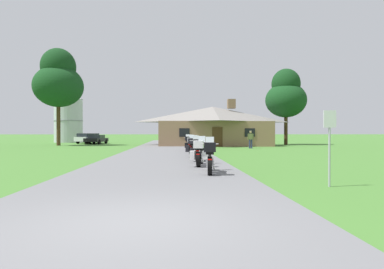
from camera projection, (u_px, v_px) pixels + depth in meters
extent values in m
plane|color=#42752D|center=(165.00, 153.00, 25.50)|extent=(500.00, 500.00, 0.00)
cube|color=slate|center=(165.00, 154.00, 23.50)|extent=(6.40, 80.00, 0.06)
cylinder|color=black|center=(210.00, 162.00, 12.97)|extent=(0.18, 0.65, 0.64)
cylinder|color=black|center=(210.00, 166.00, 11.53)|extent=(0.22, 0.65, 0.64)
cube|color=silver|center=(210.00, 162.00, 12.23)|extent=(0.32, 0.58, 0.30)
ellipsoid|color=gold|center=(210.00, 150.00, 12.49)|extent=(0.35, 0.55, 0.26)
cube|color=black|center=(210.00, 153.00, 12.03)|extent=(0.33, 0.55, 0.10)
cylinder|color=silver|center=(210.00, 144.00, 12.93)|extent=(0.66, 0.10, 0.03)
cylinder|color=silver|center=(210.00, 153.00, 12.97)|extent=(0.08, 0.24, 0.73)
cube|color=#B2BCC6|center=(210.00, 140.00, 13.03)|extent=(0.33, 0.14, 0.27)
sphere|color=silver|center=(210.00, 148.00, 12.93)|extent=(0.11, 0.11, 0.11)
cube|color=black|center=(210.00, 147.00, 11.48)|extent=(0.44, 0.40, 0.32)
cube|color=red|center=(210.00, 160.00, 11.31)|extent=(0.14, 0.04, 0.06)
cylinder|color=silver|center=(214.00, 168.00, 11.85)|extent=(0.13, 0.55, 0.07)
cylinder|color=black|center=(202.00, 157.00, 15.68)|extent=(0.22, 0.65, 0.64)
cylinder|color=black|center=(199.00, 159.00, 14.25)|extent=(0.26, 0.66, 0.64)
cube|color=silver|center=(200.00, 157.00, 14.94)|extent=(0.35, 0.60, 0.30)
ellipsoid|color=silver|center=(201.00, 146.00, 15.20)|extent=(0.39, 0.56, 0.26)
cube|color=black|center=(200.00, 149.00, 14.74)|extent=(0.37, 0.56, 0.10)
cylinder|color=silver|center=(202.00, 142.00, 15.63)|extent=(0.66, 0.15, 0.03)
cylinder|color=silver|center=(202.00, 149.00, 15.68)|extent=(0.10, 0.24, 0.73)
cube|color=#B2BCC6|center=(202.00, 139.00, 15.73)|extent=(0.33, 0.16, 0.27)
sphere|color=silver|center=(202.00, 145.00, 15.64)|extent=(0.11, 0.11, 0.11)
cube|color=silver|center=(198.00, 144.00, 14.20)|extent=(0.46, 0.42, 0.32)
cube|color=red|center=(198.00, 155.00, 14.03)|extent=(0.14, 0.05, 0.06)
cylinder|color=silver|center=(203.00, 161.00, 14.55)|extent=(0.17, 0.55, 0.07)
cube|color=silver|center=(193.00, 155.00, 14.33)|extent=(0.27, 0.43, 0.36)
cube|color=silver|center=(205.00, 155.00, 14.27)|extent=(0.27, 0.43, 0.36)
cylinder|color=black|center=(196.00, 153.00, 18.30)|extent=(0.12, 0.64, 0.64)
cylinder|color=black|center=(197.00, 155.00, 16.86)|extent=(0.17, 0.64, 0.64)
cube|color=silver|center=(197.00, 153.00, 17.56)|extent=(0.27, 0.57, 0.30)
ellipsoid|color=gold|center=(196.00, 144.00, 17.82)|extent=(0.31, 0.53, 0.26)
cube|color=black|center=(197.00, 146.00, 17.36)|extent=(0.29, 0.53, 0.10)
cylinder|color=silver|center=(196.00, 141.00, 18.26)|extent=(0.66, 0.05, 0.03)
cylinder|color=silver|center=(196.00, 147.00, 18.30)|extent=(0.07, 0.24, 0.73)
cube|color=#B2BCC6|center=(196.00, 138.00, 18.36)|extent=(0.32, 0.12, 0.27)
sphere|color=silver|center=(196.00, 143.00, 18.26)|extent=(0.11, 0.11, 0.11)
cube|color=black|center=(197.00, 143.00, 16.81)|extent=(0.41, 0.37, 0.32)
cube|color=red|center=(197.00, 151.00, 16.64)|extent=(0.14, 0.03, 0.06)
cylinder|color=silver|center=(200.00, 157.00, 17.19)|extent=(0.08, 0.55, 0.07)
cube|color=black|center=(192.00, 152.00, 16.90)|extent=(0.21, 0.40, 0.36)
cube|color=black|center=(202.00, 152.00, 16.92)|extent=(0.21, 0.40, 0.36)
cylinder|color=black|center=(195.00, 151.00, 21.23)|extent=(0.22, 0.65, 0.64)
cylinder|color=black|center=(192.00, 152.00, 19.80)|extent=(0.26, 0.66, 0.64)
cube|color=silver|center=(193.00, 150.00, 20.49)|extent=(0.35, 0.60, 0.30)
ellipsoid|color=silver|center=(194.00, 143.00, 20.75)|extent=(0.39, 0.56, 0.26)
cube|color=black|center=(193.00, 144.00, 20.29)|extent=(0.37, 0.56, 0.10)
cylinder|color=silver|center=(195.00, 139.00, 21.19)|extent=(0.66, 0.15, 0.03)
cylinder|color=silver|center=(195.00, 145.00, 21.23)|extent=(0.10, 0.24, 0.73)
cube|color=#B2BCC6|center=(195.00, 137.00, 21.28)|extent=(0.33, 0.16, 0.27)
sphere|color=silver|center=(195.00, 142.00, 21.19)|extent=(0.11, 0.11, 0.11)
cube|color=black|center=(192.00, 141.00, 19.75)|extent=(0.46, 0.42, 0.32)
cube|color=red|center=(191.00, 148.00, 19.58)|extent=(0.14, 0.05, 0.06)
cylinder|color=silver|center=(195.00, 153.00, 20.10)|extent=(0.16, 0.55, 0.07)
cube|color=black|center=(188.00, 149.00, 19.88)|extent=(0.27, 0.43, 0.36)
cube|color=black|center=(196.00, 149.00, 19.82)|extent=(0.27, 0.43, 0.36)
cylinder|color=black|center=(192.00, 149.00, 23.92)|extent=(0.18, 0.65, 0.64)
cylinder|color=black|center=(191.00, 150.00, 22.48)|extent=(0.23, 0.65, 0.64)
cube|color=silver|center=(191.00, 148.00, 23.18)|extent=(0.32, 0.59, 0.30)
ellipsoid|color=black|center=(192.00, 142.00, 23.43)|extent=(0.36, 0.55, 0.26)
cube|color=black|center=(191.00, 143.00, 22.98)|extent=(0.34, 0.55, 0.10)
cylinder|color=silver|center=(192.00, 139.00, 23.87)|extent=(0.66, 0.11, 0.03)
cylinder|color=silver|center=(192.00, 143.00, 23.91)|extent=(0.09, 0.24, 0.73)
cube|color=#B2BCC6|center=(192.00, 137.00, 23.97)|extent=(0.33, 0.15, 0.27)
sphere|color=silver|center=(192.00, 141.00, 23.87)|extent=(0.11, 0.11, 0.11)
cube|color=#B7B7BC|center=(191.00, 140.00, 22.43)|extent=(0.44, 0.40, 0.32)
cube|color=red|center=(190.00, 146.00, 22.26)|extent=(0.14, 0.05, 0.06)
cylinder|color=silver|center=(193.00, 151.00, 22.79)|extent=(0.13, 0.55, 0.07)
cylinder|color=black|center=(191.00, 147.00, 26.86)|extent=(0.19, 0.65, 0.64)
cylinder|color=black|center=(190.00, 148.00, 25.42)|extent=(0.23, 0.65, 0.64)
cube|color=silver|center=(190.00, 146.00, 26.12)|extent=(0.33, 0.59, 0.30)
ellipsoid|color=orange|center=(190.00, 141.00, 26.38)|extent=(0.36, 0.55, 0.26)
cube|color=black|center=(190.00, 142.00, 25.92)|extent=(0.34, 0.55, 0.10)
cylinder|color=silver|center=(191.00, 138.00, 26.82)|extent=(0.66, 0.11, 0.03)
cylinder|color=silver|center=(191.00, 142.00, 26.86)|extent=(0.09, 0.24, 0.73)
cube|color=#B2BCC6|center=(191.00, 136.00, 26.91)|extent=(0.33, 0.15, 0.27)
sphere|color=silver|center=(191.00, 140.00, 26.82)|extent=(0.11, 0.11, 0.11)
cube|color=black|center=(190.00, 139.00, 25.37)|extent=(0.44, 0.41, 0.32)
cube|color=red|center=(189.00, 145.00, 25.20)|extent=(0.14, 0.05, 0.06)
cylinder|color=silver|center=(192.00, 149.00, 25.73)|extent=(0.14, 0.55, 0.07)
cube|color=black|center=(186.00, 145.00, 25.49)|extent=(0.25, 0.42, 0.36)
cube|color=black|center=(193.00, 145.00, 25.45)|extent=(0.25, 0.42, 0.36)
cylinder|color=black|center=(188.00, 145.00, 29.64)|extent=(0.15, 0.65, 0.64)
cylinder|color=black|center=(187.00, 146.00, 28.20)|extent=(0.19, 0.65, 0.64)
cube|color=silver|center=(187.00, 145.00, 28.89)|extent=(0.29, 0.57, 0.30)
ellipsoid|color=orange|center=(188.00, 140.00, 29.15)|extent=(0.33, 0.54, 0.26)
cube|color=black|center=(187.00, 141.00, 28.69)|extent=(0.31, 0.54, 0.10)
cylinder|color=silver|center=(188.00, 138.00, 29.59)|extent=(0.66, 0.07, 0.03)
cylinder|color=silver|center=(188.00, 141.00, 29.63)|extent=(0.07, 0.24, 0.73)
cube|color=#B2BCC6|center=(188.00, 136.00, 29.69)|extent=(0.33, 0.13, 0.27)
sphere|color=silver|center=(188.00, 139.00, 29.59)|extent=(0.11, 0.11, 0.11)
cube|color=black|center=(187.00, 138.00, 28.14)|extent=(0.42, 0.38, 0.32)
cube|color=red|center=(187.00, 144.00, 27.97)|extent=(0.14, 0.04, 0.06)
cylinder|color=silver|center=(189.00, 147.00, 28.51)|extent=(0.10, 0.55, 0.07)
cube|color=#896B4C|center=(213.00, 134.00, 40.12)|extent=(12.49, 8.66, 2.76)
pyramid|color=gray|center=(213.00, 114.00, 40.11)|extent=(13.23, 9.17, 1.84)
cube|color=brown|center=(231.00, 104.00, 40.22)|extent=(0.90, 0.90, 1.10)
cube|color=#472D19|center=(217.00, 137.00, 35.77)|extent=(1.10, 0.08, 2.10)
cube|color=black|center=(184.00, 133.00, 35.59)|extent=(1.10, 0.06, 0.90)
cube|color=black|center=(250.00, 133.00, 35.96)|extent=(1.10, 0.06, 0.90)
cylinder|color=navy|center=(250.00, 144.00, 32.14)|extent=(0.14, 0.14, 0.86)
cylinder|color=navy|center=(252.00, 144.00, 32.13)|extent=(0.14, 0.14, 0.86)
cube|color=#5B6638|center=(251.00, 136.00, 32.13)|extent=(0.37, 0.25, 0.56)
cylinder|color=#5B6638|center=(248.00, 137.00, 32.13)|extent=(0.09, 0.09, 0.58)
cylinder|color=#5B6638|center=(253.00, 137.00, 32.13)|extent=(0.09, 0.09, 0.58)
sphere|color=tan|center=(251.00, 132.00, 32.13)|extent=(0.21, 0.21, 0.21)
cylinder|color=#B2AD99|center=(251.00, 131.00, 32.13)|extent=(0.22, 0.22, 0.05)
cylinder|color=#9EA0A5|center=(329.00, 149.00, 9.44)|extent=(0.06, 0.06, 2.10)
cube|color=silver|center=(330.00, 119.00, 9.41)|extent=(0.36, 0.02, 0.48)
cylinder|color=#422D19|center=(286.00, 128.00, 41.98)|extent=(0.44, 0.44, 4.16)
ellipsoid|color=#143D19|center=(286.00, 100.00, 41.96)|extent=(5.05, 5.05, 4.29)
ellipsoid|color=#123716|center=(286.00, 84.00, 41.94)|extent=(3.53, 3.53, 3.79)
cylinder|color=#422D19|center=(58.00, 123.00, 39.16)|extent=(0.44, 0.44, 5.33)
ellipsoid|color=#143D19|center=(58.00, 86.00, 39.13)|extent=(5.68, 5.68, 4.83)
ellipsoid|color=#123716|center=(58.00, 67.00, 39.12)|extent=(3.98, 3.98, 4.26)
cylinder|color=#B2B7BC|center=(68.00, 121.00, 51.94)|extent=(4.21, 4.21, 6.63)
cone|color=#999EA3|center=(68.00, 96.00, 51.92)|extent=(4.30, 4.30, 1.05)
cylinder|color=gray|center=(68.00, 121.00, 51.94)|extent=(4.34, 4.34, 0.15)
cube|color=silver|center=(89.00, 139.00, 46.77)|extent=(3.04, 4.93, 0.60)
cube|color=black|center=(88.00, 135.00, 46.58)|extent=(2.44, 3.54, 0.48)
cylinder|color=black|center=(89.00, 141.00, 48.35)|extent=(0.39, 0.68, 0.64)
cylinder|color=black|center=(100.00, 141.00, 47.98)|extent=(0.39, 0.68, 0.64)
cylinder|color=black|center=(78.00, 141.00, 45.57)|extent=(0.39, 0.68, 0.64)
cylinder|color=black|center=(89.00, 141.00, 45.20)|extent=(0.39, 0.68, 0.64)
cube|color=black|center=(96.00, 140.00, 44.64)|extent=(2.43, 4.42, 0.46)
cube|color=black|center=(97.00, 136.00, 44.74)|extent=(1.88, 2.11, 0.42)
cylinder|color=black|center=(94.00, 141.00, 46.02)|extent=(0.31, 0.67, 0.64)
cylinder|color=black|center=(106.00, 141.00, 45.86)|extent=(0.31, 0.67, 0.64)
cylinder|color=black|center=(86.00, 142.00, 43.42)|extent=(0.31, 0.67, 0.64)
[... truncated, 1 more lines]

